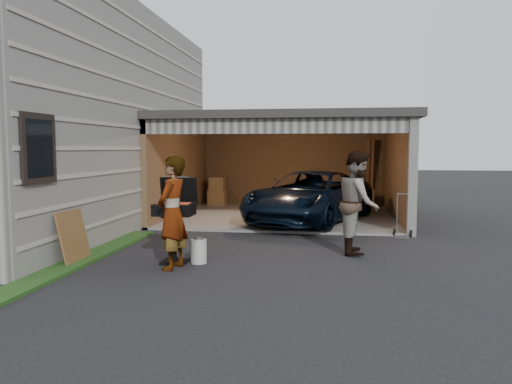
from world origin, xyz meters
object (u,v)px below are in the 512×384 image
minivan (310,199)px  propane_tank (199,251)px  man (358,202)px  woman (172,213)px  bbq_grill (175,212)px  plywood_panel (74,237)px  hand_truck (403,229)px

minivan → propane_tank: bearing=-88.9°
man → propane_tank: (-2.78, -1.27, -0.77)m
woman → bbq_grill: woman is taller
minivan → bbq_grill: (-2.14, -4.96, 0.22)m
woman → man: man is taller
plywood_panel → minivan: bearing=53.5°
bbq_grill → propane_tank: bearing=3.4°
hand_truck → bbq_grill: bearing=-128.8°
propane_tank → plywood_panel: 2.19m
propane_tank → bbq_grill: bearing=-176.6°
woman → plywood_panel: (-1.84, 0.14, -0.48)m
woman → hand_truck: woman is taller
minivan → man: 3.82m
plywood_panel → man: bearing=17.9°
woman → propane_tank: size_ratio=4.49×
plywood_panel → hand_truck: hand_truck is taller
man → plywood_panel: size_ratio=2.09×
minivan → propane_tank: 5.25m
bbq_grill → plywood_panel: size_ratio=1.60×
woman → hand_truck: bearing=139.6°
man → hand_truck: man is taller
bbq_grill → propane_tank: bbq_grill is taller
minivan → bbq_grill: size_ratio=3.22×
man → hand_truck: (1.10, 1.92, -0.78)m
woman → plywood_panel: 1.91m
minivan → propane_tank: size_ratio=11.49×
bbq_grill → plywood_panel: bearing=-170.4°
minivan → hand_truck: size_ratio=4.82×
plywood_panel → propane_tank: bearing=8.4°
bbq_grill → woman: bearing=-77.1°
man → bbq_grill: size_ratio=1.31×
hand_truck → minivan: bearing=155.5°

